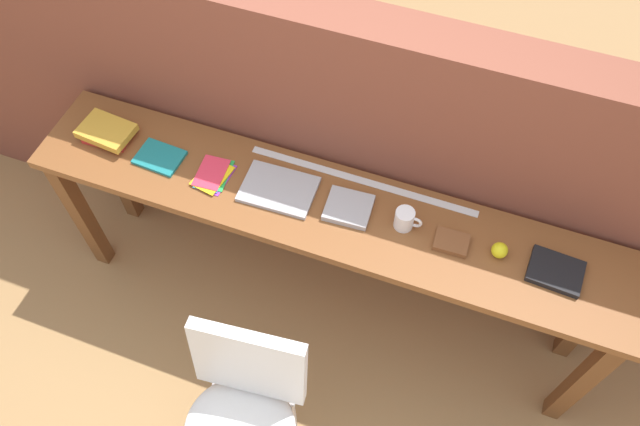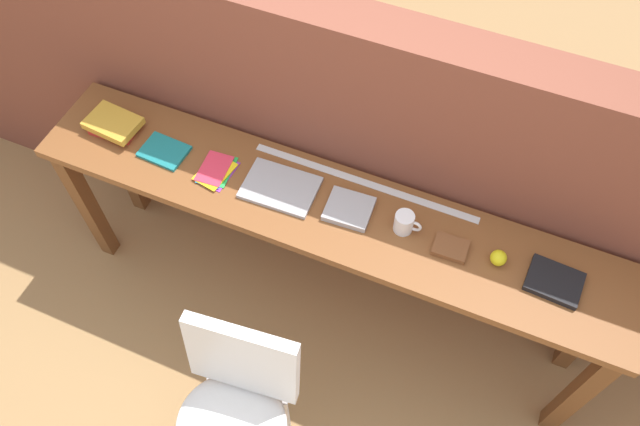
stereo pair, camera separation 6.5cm
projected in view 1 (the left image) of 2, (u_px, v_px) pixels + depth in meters
ground_plane at (303, 353)px, 3.07m from camera, size 40.00×40.00×0.00m
brick_wall_back at (350, 159)px, 2.75m from camera, size 6.00×0.20×1.55m
sideboard at (324, 225)px, 2.61m from camera, size 2.50×0.44×0.88m
chair_white_moulded at (243, 407)px, 2.40m from camera, size 0.48×0.50×0.89m
book_stack_leftmost at (107, 132)px, 2.66m from camera, size 0.24×0.18×0.06m
magazine_cycling at (160, 157)px, 2.62m from camera, size 0.20×0.15×0.01m
pamphlet_pile_colourful at (213, 175)px, 2.57m from camera, size 0.15×0.20×0.01m
book_open_centre at (279, 189)px, 2.52m from camera, size 0.30×0.22×0.02m
book_grey_hardcover at (349, 208)px, 2.47m from camera, size 0.19×0.17×0.03m
mug at (405, 219)px, 2.40m from camera, size 0.11×0.08×0.09m
leather_journal_brown at (451, 242)px, 2.38m from camera, size 0.13×0.10×0.02m
sports_ball_small at (500, 250)px, 2.34m from camera, size 0.06×0.06×0.06m
book_repair_rightmost at (556, 271)px, 2.31m from camera, size 0.21×0.17×0.02m
ruler_metal_back_edge at (362, 181)px, 2.56m from camera, size 0.97×0.03×0.00m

